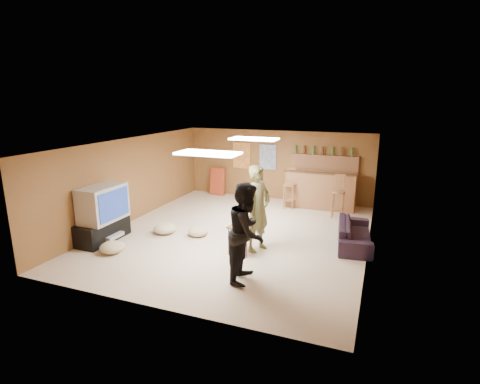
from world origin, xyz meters
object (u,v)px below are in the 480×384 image
(sofa, at_px, (355,233))
(tray_table, at_px, (240,240))
(person_black, at_px, (247,232))
(bar_counter, at_px, (321,190))
(tv_body, at_px, (103,203))
(person_olive, at_px, (258,209))

(sofa, relative_size, tray_table, 2.97)
(person_black, relative_size, tray_table, 2.99)
(bar_counter, height_order, tray_table, bar_counter)
(tv_body, relative_size, sofa, 0.62)
(tray_table, bearing_deg, tv_body, -172.08)
(person_olive, distance_m, person_black, 1.36)
(bar_counter, distance_m, person_black, 5.06)
(sofa, xyz_separation_m, tray_table, (-2.21, -1.39, 0.04))
(bar_counter, bearing_deg, tv_body, -133.00)
(tv_body, bearing_deg, tray_table, 7.92)
(tv_body, distance_m, person_olive, 3.50)
(bar_counter, xyz_separation_m, sofa, (1.20, -2.62, -0.29))
(person_black, xyz_separation_m, tray_table, (-0.51, 1.01, -0.60))
(person_olive, distance_m, tray_table, 0.76)
(person_black, bearing_deg, tray_table, 22.76)
(tv_body, relative_size, person_olive, 0.59)
(bar_counter, height_order, sofa, bar_counter)
(sofa, bearing_deg, person_black, 138.49)
(person_olive, distance_m, sofa, 2.30)
(tv_body, height_order, person_olive, person_olive)
(tv_body, bearing_deg, person_black, -8.88)
(sofa, bearing_deg, bar_counter, 18.31)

